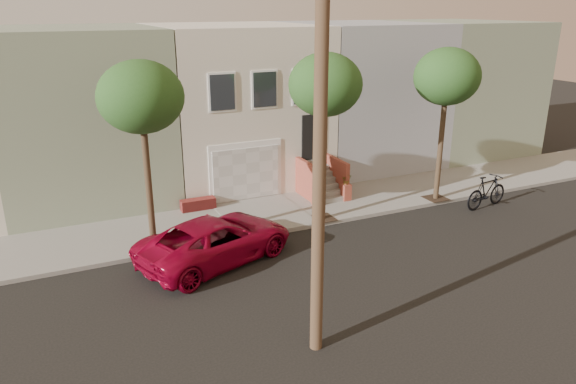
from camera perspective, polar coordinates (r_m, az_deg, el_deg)
name	(u,v)px	position (r m, az deg, el deg)	size (l,w,h in m)	color
ground	(353,269)	(17.58, 6.82, -8.06)	(90.00, 90.00, 0.00)	black
sidewalk	(284,212)	(21.86, -0.47, -2.10)	(40.00, 3.70, 0.15)	gray
house_row	(233,101)	(26.17, -5.84, 9.48)	(33.10, 11.70, 7.00)	silver
tree_left	(141,98)	(17.58, -15.26, 9.51)	(2.70, 2.57, 6.30)	#2D2116
tree_mid	(325,86)	(19.72, 3.97, 11.11)	(2.70, 2.57, 6.30)	#2D2116
tree_right	(447,78)	(22.85, 16.42, 11.50)	(2.70, 2.57, 6.30)	#2D2116
pickup_truck	(216,240)	(17.85, -7.59, -5.03)	(2.46, 5.33, 1.48)	maroon
motorcycle	(487,192)	(23.78, 20.24, 0.05)	(0.65, 2.32, 1.39)	black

